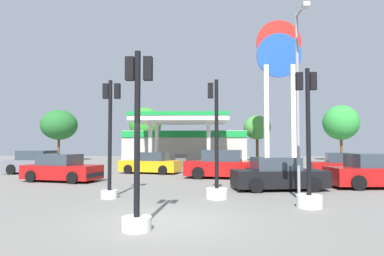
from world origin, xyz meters
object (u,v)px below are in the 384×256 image
at_px(car_0, 151,164).
at_px(car_3, 346,166).
at_px(traffic_signal_2, 137,164).
at_px(traffic_signal_1, 110,148).
at_px(tree_1, 145,125).
at_px(car_2, 278,175).
at_px(tree_2, 257,128).
at_px(tree_0, 59,125).
at_px(traffic_signal_3, 216,170).
at_px(tree_3, 341,123).
at_px(corner_streetlamp, 299,85).
at_px(car_6, 62,169).
at_px(station_pole_sign, 279,72).
at_px(car_5, 377,172).
at_px(traffic_signal_0, 308,167).
at_px(car_4, 225,165).
at_px(car_1, 38,163).

height_order(car_0, car_3, car_3).
bearing_deg(traffic_signal_2, car_3, 52.12).
distance_m(traffic_signal_1, tree_1, 27.42).
height_order(car_2, tree_2, tree_2).
distance_m(tree_0, tree_2, 22.77).
height_order(traffic_signal_3, tree_3, tree_3).
bearing_deg(corner_streetlamp, car_6, 158.52).
bearing_deg(station_pole_sign, car_5, -85.55).
bearing_deg(car_2, station_pole_sign, 77.71).
xyz_separation_m(car_6, tree_3, (23.29, 22.27, 3.75)).
bearing_deg(car_0, corner_streetlamp, -52.25).
bearing_deg(car_5, station_pole_sign, 94.45).
xyz_separation_m(traffic_signal_1, tree_2, (9.41, 26.71, 1.96)).
bearing_deg(traffic_signal_0, car_4, 103.48).
height_order(station_pole_sign, car_3, station_pole_sign).
bearing_deg(tree_1, car_1, -103.31).
height_order(car_4, traffic_signal_2, traffic_signal_2).
xyz_separation_m(car_1, car_3, (19.54, -1.62, -0.04)).
bearing_deg(traffic_signal_2, corner_streetlamp, 46.37).
bearing_deg(car_5, car_0, 148.45).
bearing_deg(car_0, tree_1, 101.39).
relative_size(car_0, tree_0, 0.73).
relative_size(car_5, traffic_signal_3, 1.02).
bearing_deg(car_3, traffic_signal_1, -145.62).
bearing_deg(tree_1, tree_2, -1.70).
height_order(car_2, traffic_signal_3, traffic_signal_3).
bearing_deg(car_3, tree_2, 97.78).
height_order(car_5, tree_2, tree_2).
bearing_deg(car_4, car_6, -166.47).
bearing_deg(tree_3, car_3, -110.42).
xyz_separation_m(traffic_signal_2, traffic_signal_3, (1.99, 4.71, -0.50)).
distance_m(traffic_signal_3, corner_streetlamp, 4.73).
xyz_separation_m(car_0, traffic_signal_1, (0.16, -10.44, 1.20)).
distance_m(car_0, traffic_signal_3, 11.18).
distance_m(car_5, tree_0, 33.78).
relative_size(car_3, traffic_signal_3, 0.98).
height_order(station_pole_sign, car_2, station_pole_sign).
relative_size(car_6, tree_0, 0.74).
distance_m(car_5, traffic_signal_0, 6.76).
bearing_deg(car_4, station_pole_sign, 63.18).
height_order(traffic_signal_1, traffic_signal_2, traffic_signal_1).
xyz_separation_m(car_4, traffic_signal_0, (2.18, -9.08, 0.54)).
xyz_separation_m(car_5, traffic_signal_3, (-7.42, -3.31, 0.33)).
bearing_deg(car_0, car_6, -127.85).
bearing_deg(traffic_signal_2, tree_2, 76.65).
bearing_deg(car_3, car_6, -170.04).
xyz_separation_m(tree_0, tree_2, (22.76, 0.59, -0.33)).
bearing_deg(tree_3, tree_0, -177.37).
xyz_separation_m(car_6, traffic_signal_1, (4.11, -5.35, 1.19)).
distance_m(car_2, tree_3, 28.33).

